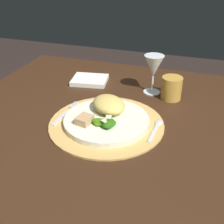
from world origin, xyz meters
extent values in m
cube|color=#372011|center=(0.00, 0.00, 0.74)|extent=(1.13, 1.01, 0.03)
cylinder|color=#382215|center=(-0.48, 0.42, 0.36)|extent=(0.09, 0.09, 0.73)
cylinder|color=tan|center=(0.00, -0.05, 0.76)|extent=(0.38, 0.38, 0.01)
cylinder|color=silver|center=(0.00, -0.05, 0.77)|extent=(0.28, 0.28, 0.02)
ellipsoid|color=#DEBE5F|center=(-0.01, 0.00, 0.80)|extent=(0.16, 0.17, 0.05)
ellipsoid|color=#295E11|center=(0.02, -0.10, 0.79)|extent=(0.04, 0.06, 0.02)
ellipsoid|color=#317F14|center=(0.03, -0.09, 0.79)|extent=(0.05, 0.05, 0.01)
ellipsoid|color=#3D780F|center=(-0.01, -0.09, 0.79)|extent=(0.06, 0.03, 0.02)
ellipsoid|color=#4B7D1A|center=(0.00, -0.09, 0.79)|extent=(0.06, 0.06, 0.02)
cube|color=beige|center=(0.01, -0.10, 0.80)|extent=(0.03, 0.03, 0.01)
cube|color=beige|center=(0.02, -0.08, 0.80)|extent=(0.02, 0.03, 0.01)
cube|color=tan|center=(-0.06, -0.10, 0.79)|extent=(0.05, 0.06, 0.02)
cube|color=silver|center=(-0.16, -0.07, 0.76)|extent=(0.02, 0.10, 0.00)
cube|color=silver|center=(-0.16, 0.02, 0.76)|extent=(0.00, 0.05, 0.00)
cube|color=silver|center=(-0.15, 0.02, 0.76)|extent=(0.00, 0.05, 0.00)
cube|color=silver|center=(-0.15, 0.02, 0.76)|extent=(0.00, 0.05, 0.00)
cube|color=silver|center=(-0.15, 0.02, 0.76)|extent=(0.00, 0.05, 0.00)
cube|color=silver|center=(0.16, -0.07, 0.76)|extent=(0.02, 0.10, 0.00)
ellipsoid|color=silver|center=(0.16, 0.00, 0.76)|extent=(0.02, 0.04, 0.01)
cube|color=white|center=(-0.18, 0.25, 0.76)|extent=(0.16, 0.14, 0.02)
cylinder|color=silver|center=(0.09, 0.23, 0.76)|extent=(0.07, 0.07, 0.00)
cylinder|color=silver|center=(0.09, 0.23, 0.79)|extent=(0.01, 0.01, 0.06)
cone|color=silver|center=(0.09, 0.23, 0.87)|extent=(0.08, 0.08, 0.08)
cylinder|color=gold|center=(0.17, 0.20, 0.80)|extent=(0.08, 0.08, 0.09)
camera|label=1|loc=(0.26, -0.79, 1.25)|focal=45.59mm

